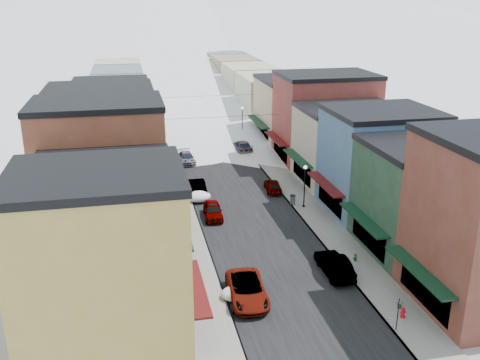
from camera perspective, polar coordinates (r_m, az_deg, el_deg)
name	(u,v)px	position (r m, az deg, el deg)	size (l,w,h in m)	color
ground	(326,352)	(35.30, 9.20, -17.66)	(600.00, 600.00, 0.00)	gray
road	(197,128)	(89.32, -4.56, 5.55)	(10.00, 160.00, 0.01)	black
sidewalk_left	(157,130)	(88.73, -8.81, 5.33)	(3.20, 160.00, 0.15)	gray
sidewalk_right	(236,126)	(90.36, -0.39, 5.81)	(3.20, 160.00, 0.15)	gray
curb_left	(167,129)	(88.82, -7.81, 5.40)	(0.10, 160.00, 0.15)	slate
curb_right	(227,126)	(90.07, -1.36, 5.76)	(0.10, 160.00, 0.15)	slate
bldg_l_yellow	(103,260)	(33.83, -14.46, -8.30)	(11.30, 8.70, 11.50)	gold
bldg_l_cream	(107,221)	(41.95, -14.00, -4.22)	(11.30, 8.20, 9.50)	beige
bldg_l_brick_near	(102,170)	(48.97, -14.51, 1.02)	(12.30, 8.20, 12.50)	brown
bldg_l_grayblue	(111,161)	(57.57, -13.61, 1.98)	(11.30, 9.20, 9.00)	slate
bldg_l_brick_far	(103,132)	(66.04, -14.43, 5.01)	(13.30, 9.20, 11.00)	maroon
bldg_l_tan	(113,118)	(75.85, -13.41, 6.50)	(11.30, 11.20, 10.00)	#907D5E
bldg_r_green	(426,197)	(48.00, 19.22, -1.73)	(11.30, 9.20, 9.50)	#1D3D27
bldg_r_blue	(379,161)	(55.27, 14.60, 2.00)	(11.30, 9.20, 10.50)	#3E658D
bldg_r_cream	(348,144)	(63.50, 11.42, 3.75)	(12.30, 9.20, 9.00)	#B9B395
bldg_r_brick_far	(325,117)	(71.47, 9.05, 6.64)	(13.30, 9.20, 11.50)	maroon
bldg_r_tan	(294,110)	(80.58, 5.83, 7.47)	(11.30, 11.20, 9.50)	tan
distant_blocks	(182,83)	(110.98, -6.23, 10.29)	(34.00, 55.00, 8.00)	gray
mountain_ridge	(105,7)	(303.47, -14.23, 17.42)	(670.00, 340.00, 34.00)	silver
overhead_cables	(208,106)	(75.89, -3.41, 7.92)	(16.40, 15.04, 0.04)	black
car_white_suv	(247,290)	(39.49, 0.76, -11.62)	(2.64, 5.72, 1.59)	white
car_silver_sedan	(213,211)	(53.09, -2.91, -3.28)	(1.76, 4.37, 1.49)	#A6A8AE
car_dark_hatch	(198,188)	(59.10, -4.52, -0.88)	(1.65, 4.73, 1.56)	black
car_silver_wagon	(187,158)	(70.65, -5.72, 2.38)	(1.90, 4.66, 1.35)	#A8ACB0
car_green_sedan	(334,265)	(43.36, 10.04, -8.90)	(1.74, 4.98, 1.64)	black
car_gray_suv	(273,185)	(60.14, 3.53, -0.58)	(1.64, 4.07, 1.39)	gray
car_black_sedan	(242,146)	(75.22, 0.24, 3.62)	(2.24, 5.52, 1.60)	black
car_lane_silver	(189,130)	(84.61, -5.48, 5.28)	(1.83, 4.54, 1.55)	#A6AAAE
car_lane_white	(201,112)	(98.09, -4.20, 7.23)	(2.44, 5.29, 1.47)	#BCBCBE
fire_hydrant	(403,313)	(39.12, 16.98, -13.40)	(0.45, 0.34, 0.76)	red
parking_sign	(398,312)	(37.13, 16.50, -13.34)	(0.15, 0.31, 2.39)	black
trash_can	(293,200)	(56.30, 5.64, -2.09)	(0.59, 0.59, 1.00)	slate
streetlamp_near	(305,181)	(54.97, 6.92, -0.10)	(0.37, 0.37, 4.48)	black
streetlamp_far	(242,119)	(81.24, 0.24, 6.58)	(0.41, 0.41, 4.91)	black
planter_near	(400,305)	(40.11, 16.65, -12.63)	(0.48, 0.42, 0.53)	#2D5F2B
planter_far	(355,257)	(45.65, 12.19, -8.07)	(0.33, 0.33, 0.59)	#234D24
snow_pile_near	(236,293)	(39.80, -0.47, -11.96)	(2.14, 2.51, 0.90)	white
snow_pile_mid	(199,196)	(57.43, -4.43, -1.76)	(2.62, 2.81, 1.11)	white
snow_pile_far	(178,154)	(72.86, -6.65, 2.74)	(2.59, 2.80, 1.10)	white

